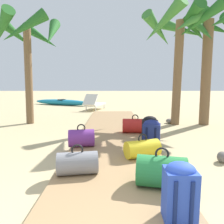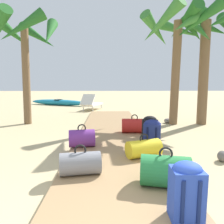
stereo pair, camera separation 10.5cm
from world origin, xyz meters
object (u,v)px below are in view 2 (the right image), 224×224
object	(u,v)px
palm_tree_far_right	(176,36)
duffel_bag_purple	(82,138)
duffel_bag_grey	(80,163)
lounge_chair	(91,103)
kayak	(58,102)
duffel_bag_yellow	(144,148)
backpack_black	(150,128)
backpack_blue	(186,190)
duffel_bag_red	(134,126)
palm_tree_far_left	(26,39)
duffel_bag_green	(165,171)
backpack_navy	(152,133)
palm_tree_near_right	(205,36)

from	to	relation	value
palm_tree_far_right	duffel_bag_purple	bearing A→B (deg)	-134.72
duffel_bag_grey	lounge_chair	distance (m)	7.41
palm_tree_far_right	kayak	xyz separation A→B (m)	(-4.97, 5.85, -2.54)
duffel_bag_yellow	kayak	size ratio (longest dim) A/B	0.17
backpack_black	palm_tree_far_right	size ratio (longest dim) A/B	0.16
backpack_blue	palm_tree_far_right	size ratio (longest dim) A/B	0.16
duffel_bag_red	palm_tree_far_left	bearing A→B (deg)	152.17
duffel_bag_green	backpack_blue	bearing A→B (deg)	-88.68
backpack_blue	backpack_navy	size ratio (longest dim) A/B	0.98
duffel_bag_purple	duffel_bag_grey	world-z (taller)	duffel_bag_purple
backpack_black	kayak	bearing A→B (deg)	114.77
duffel_bag_grey	backpack_blue	bearing A→B (deg)	-42.56
palm_tree_far_right	palm_tree_near_right	distance (m)	0.85
duffel_bag_yellow	palm_tree_far_right	distance (m)	4.33
duffel_bag_green	palm_tree_near_right	bearing A→B (deg)	61.44
backpack_navy	duffel_bag_grey	distance (m)	1.63
duffel_bag_yellow	palm_tree_far_left	world-z (taller)	palm_tree_far_left
backpack_black	duffel_bag_grey	xyz separation A→B (m)	(-1.26, -1.57, -0.13)
duffel_bag_green	kayak	size ratio (longest dim) A/B	0.17
palm_tree_far_right	duffel_bag_red	bearing A→B (deg)	-134.02
duffel_bag_purple	palm_tree_far_right	world-z (taller)	palm_tree_far_right
duffel_bag_purple	palm_tree_near_right	distance (m)	4.92
palm_tree_near_right	lounge_chair	xyz separation A→B (m)	(-3.69, 3.63, -2.39)
backpack_blue	palm_tree_near_right	size ratio (longest dim) A/B	0.15
duffel_bag_red	palm_tree_near_right	distance (m)	3.61
duffel_bag_yellow	backpack_blue	bearing A→B (deg)	-86.61
backpack_black	duffel_bag_purple	distance (m)	1.42
duffel_bag_yellow	backpack_black	world-z (taller)	backpack_black
backpack_navy	backpack_black	bearing A→B (deg)	83.86
palm_tree_far_left	duffel_bag_yellow	bearing A→B (deg)	-47.84
duffel_bag_red	backpack_blue	world-z (taller)	backpack_blue
palm_tree_far_right	lounge_chair	distance (m)	5.12
backpack_navy	duffel_bag_green	bearing A→B (deg)	-95.80
palm_tree_far_right	palm_tree_near_right	xyz separation A→B (m)	(0.84, -0.10, 0.00)
palm_tree_near_right	kayak	xyz separation A→B (m)	(-5.81, 5.95, -2.55)
duffel_bag_green	duffel_bag_purple	bearing A→B (deg)	126.34
palm_tree_far_right	duffel_bag_yellow	bearing A→B (deg)	-114.80
lounge_chair	backpack_blue	bearing A→B (deg)	-80.10
backpack_black	palm_tree_far_left	world-z (taller)	palm_tree_far_left
duffel_bag_grey	lounge_chair	xyz separation A→B (m)	(-0.39, 7.40, 0.09)
kayak	duffel_bag_red	bearing A→B (deg)	-64.10
palm_tree_near_right	kayak	size ratio (longest dim) A/B	0.95
duffel_bag_green	palm_tree_far_left	world-z (taller)	palm_tree_far_left
backpack_black	kayak	distance (m)	8.98
palm_tree_far_left	duffel_bag_purple	bearing A→B (deg)	-54.70
backpack_black	duffel_bag_green	xyz separation A→B (m)	(-0.20, -1.92, -0.10)
duffel_bag_purple	palm_tree_far_right	xyz separation A→B (m)	(2.59, 2.62, 2.46)
duffel_bag_grey	palm_tree_near_right	distance (m)	5.59
backpack_blue	duffel_bag_purple	size ratio (longest dim) A/B	1.02
palm_tree_far_left	backpack_blue	bearing A→B (deg)	-57.72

